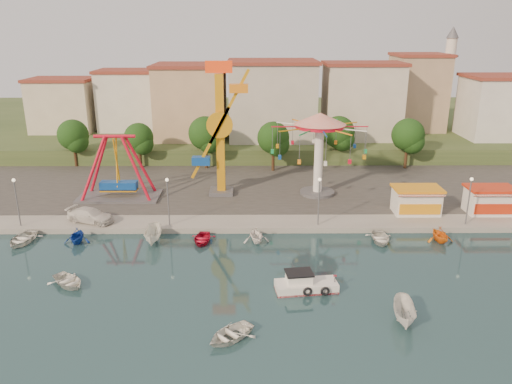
{
  "coord_description": "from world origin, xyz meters",
  "views": [
    {
      "loc": [
        0.95,
        -36.92,
        20.92
      ],
      "look_at": [
        1.33,
        14.0,
        4.0
      ],
      "focal_mm": 35.0,
      "sensor_mm": 36.0,
      "label": 1
    }
  ],
  "objects_px": {
    "rowboat_a": "(68,281)",
    "kamikaze_tower": "(222,133)",
    "wave_swinger": "(319,135)",
    "van": "(90,215)",
    "skiff": "(405,313)",
    "pirate_ship_ride": "(117,168)",
    "cabin_motorboat": "(305,285)"
  },
  "relations": [
    {
      "from": "rowboat_a",
      "to": "skiff",
      "type": "height_order",
      "value": "skiff"
    },
    {
      "from": "skiff",
      "to": "rowboat_a",
      "type": "bearing_deg",
      "value": 177.85
    },
    {
      "from": "pirate_ship_ride",
      "to": "kamikaze_tower",
      "type": "height_order",
      "value": "kamikaze_tower"
    },
    {
      "from": "pirate_ship_ride",
      "to": "van",
      "type": "bearing_deg",
      "value": -97.7
    },
    {
      "from": "cabin_motorboat",
      "to": "wave_swinger",
      "type": "bearing_deg",
      "value": 73.33
    },
    {
      "from": "wave_swinger",
      "to": "van",
      "type": "height_order",
      "value": "wave_swinger"
    },
    {
      "from": "pirate_ship_ride",
      "to": "van",
      "type": "height_order",
      "value": "pirate_ship_ride"
    },
    {
      "from": "wave_swinger",
      "to": "van",
      "type": "xyz_separation_m",
      "value": [
        -25.97,
        -9.38,
        -6.83
      ]
    },
    {
      "from": "pirate_ship_ride",
      "to": "rowboat_a",
      "type": "bearing_deg",
      "value": -87.51
    },
    {
      "from": "rowboat_a",
      "to": "wave_swinger",
      "type": "bearing_deg",
      "value": -4.09
    },
    {
      "from": "cabin_motorboat",
      "to": "skiff",
      "type": "height_order",
      "value": "cabin_motorboat"
    },
    {
      "from": "skiff",
      "to": "kamikaze_tower",
      "type": "bearing_deg",
      "value": 127.9
    },
    {
      "from": "wave_swinger",
      "to": "cabin_motorboat",
      "type": "distance_m",
      "value": 24.97
    },
    {
      "from": "rowboat_a",
      "to": "kamikaze_tower",
      "type": "bearing_deg",
      "value": 14.79
    },
    {
      "from": "pirate_ship_ride",
      "to": "kamikaze_tower",
      "type": "xyz_separation_m",
      "value": [
        12.9,
        1.29,
        4.15
      ]
    },
    {
      "from": "kamikaze_tower",
      "to": "van",
      "type": "height_order",
      "value": "kamikaze_tower"
    },
    {
      "from": "van",
      "to": "skiff",
      "type": "bearing_deg",
      "value": -102.66
    },
    {
      "from": "wave_swinger",
      "to": "pirate_ship_ride",
      "type": "bearing_deg",
      "value": -177.22
    },
    {
      "from": "cabin_motorboat",
      "to": "van",
      "type": "bearing_deg",
      "value": 140.36
    },
    {
      "from": "wave_swinger",
      "to": "cabin_motorboat",
      "type": "height_order",
      "value": "wave_swinger"
    },
    {
      "from": "rowboat_a",
      "to": "skiff",
      "type": "bearing_deg",
      "value": -59.35
    },
    {
      "from": "pirate_ship_ride",
      "to": "kamikaze_tower",
      "type": "bearing_deg",
      "value": 5.73
    },
    {
      "from": "wave_swinger",
      "to": "skiff",
      "type": "relative_size",
      "value": 2.83
    },
    {
      "from": "wave_swinger",
      "to": "van",
      "type": "bearing_deg",
      "value": -160.15
    },
    {
      "from": "kamikaze_tower",
      "to": "van",
      "type": "distance_m",
      "value": 18.36
    },
    {
      "from": "pirate_ship_ride",
      "to": "cabin_motorboat",
      "type": "distance_m",
      "value": 30.77
    },
    {
      "from": "kamikaze_tower",
      "to": "skiff",
      "type": "bearing_deg",
      "value": -62.13
    },
    {
      "from": "kamikaze_tower",
      "to": "van",
      "type": "bearing_deg",
      "value": -145.95
    },
    {
      "from": "rowboat_a",
      "to": "van",
      "type": "bearing_deg",
      "value": 51.66
    },
    {
      "from": "kamikaze_tower",
      "to": "skiff",
      "type": "distance_m",
      "value": 32.94
    },
    {
      "from": "skiff",
      "to": "van",
      "type": "bearing_deg",
      "value": 156.99
    },
    {
      "from": "wave_swinger",
      "to": "skiff",
      "type": "bearing_deg",
      "value": -83.95
    }
  ]
}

